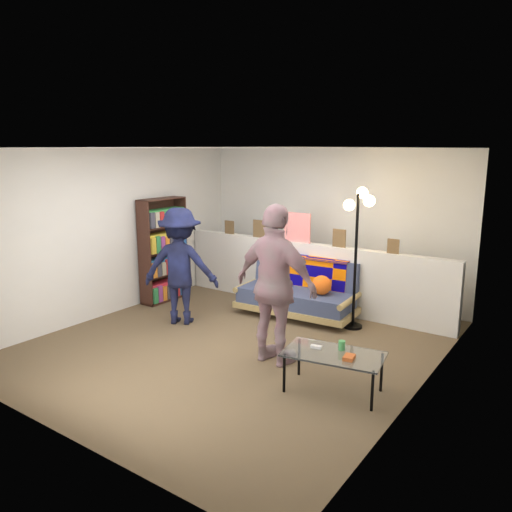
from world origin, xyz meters
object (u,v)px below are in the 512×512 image
(futon_sofa, at_px, (299,292))
(floor_lamp, at_px, (358,230))
(bookshelf, at_px, (163,253))
(coffee_table, at_px, (334,356))
(person_left, at_px, (180,266))
(person_right, at_px, (276,285))

(futon_sofa, bearing_deg, floor_lamp, 0.31)
(bookshelf, height_order, floor_lamp, floor_lamp)
(coffee_table, height_order, floor_lamp, floor_lamp)
(coffee_table, relative_size, person_left, 0.65)
(person_left, bearing_deg, futon_sofa, -162.48)
(coffee_table, bearing_deg, person_left, 166.23)
(bookshelf, bearing_deg, person_right, -20.09)
(bookshelf, height_order, person_right, person_right)
(coffee_table, bearing_deg, floor_lamp, 107.88)
(floor_lamp, distance_m, person_right, 1.67)
(coffee_table, distance_m, floor_lamp, 2.18)
(floor_lamp, bearing_deg, futon_sofa, -179.69)
(coffee_table, bearing_deg, person_right, 162.75)
(futon_sofa, bearing_deg, bookshelf, -165.18)
(bookshelf, relative_size, coffee_table, 1.56)
(coffee_table, distance_m, person_left, 2.78)
(futon_sofa, relative_size, person_left, 1.10)
(coffee_table, xyz_separation_m, person_left, (-2.67, 0.65, 0.43))
(floor_lamp, relative_size, person_left, 1.18)
(futon_sofa, xyz_separation_m, floor_lamp, (0.87, 0.00, 1.00))
(futon_sofa, distance_m, person_right, 1.79)
(futon_sofa, xyz_separation_m, person_right, (0.60, -1.59, 0.56))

